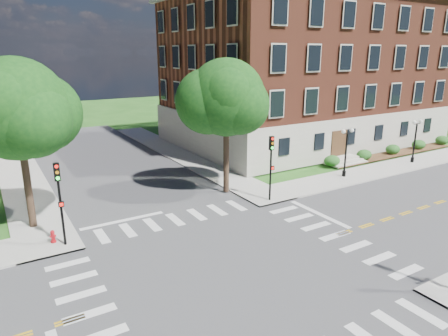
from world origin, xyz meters
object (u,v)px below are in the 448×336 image
traffic_signal_nw (59,194)px  twin_lamp_east (415,138)px  twin_lamp_west (346,150)px  traffic_signal_ne (271,160)px  fire_hydrant (53,237)px

traffic_signal_nw → twin_lamp_east: traffic_signal_nw is taller
traffic_signal_nw → twin_lamp_west: (23.46, 0.98, -0.66)m
traffic_signal_ne → twin_lamp_east: bearing=3.4°
traffic_signal_ne → twin_lamp_east: 18.61m
traffic_signal_nw → twin_lamp_west: size_ratio=1.13×
twin_lamp_west → traffic_signal_nw: bearing=-177.6°
traffic_signal_nw → traffic_signal_ne: bearing=-1.3°
traffic_signal_nw → fire_hydrant: size_ratio=6.40×
traffic_signal_nw → twin_lamp_east: size_ratio=1.13×
twin_lamp_west → twin_lamp_east: size_ratio=1.00×
twin_lamp_west → fire_hydrant: (-24.00, -0.34, -2.06)m
traffic_signal_ne → traffic_signal_nw: 14.28m
twin_lamp_west → twin_lamp_east: 9.38m
traffic_signal_ne → fire_hydrant: size_ratio=6.40×
fire_hydrant → traffic_signal_nw: bearing=-49.8°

